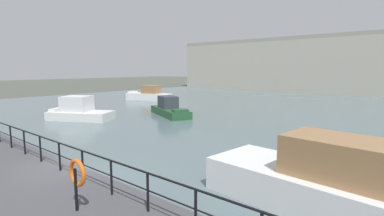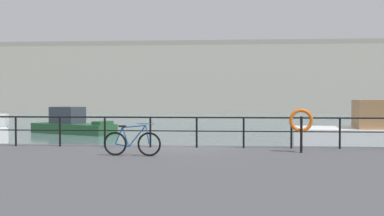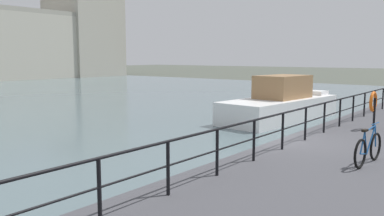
# 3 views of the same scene
# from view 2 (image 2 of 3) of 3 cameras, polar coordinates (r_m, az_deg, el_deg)

# --- Properties ---
(ground_plane) EXTENTS (240.00, 240.00, 0.00)m
(ground_plane) POSITION_cam_2_polar(r_m,az_deg,el_deg) (17.05, -0.44, -7.41)
(ground_plane) COLOR #4C5147
(water_basin) EXTENTS (80.00, 60.00, 0.01)m
(water_basin) POSITION_cam_2_polar(r_m,az_deg,el_deg) (47.08, 2.67, -1.72)
(water_basin) COLOR slate
(water_basin) RESTS_ON ground_plane
(quay_promenade) EXTENTS (56.00, 13.00, 0.84)m
(quay_promenade) POSITION_cam_2_polar(r_m,az_deg,el_deg) (10.61, -3.45, -10.57)
(quay_promenade) COLOR #47474C
(quay_promenade) RESTS_ON ground_plane
(harbor_building) EXTENTS (77.77, 11.26, 14.67)m
(harbor_building) POSITION_cam_2_polar(r_m,az_deg,el_deg) (73.11, 7.90, 3.69)
(harbor_building) COLOR #B2AD9E
(harbor_building) RESTS_ON ground_plane
(moored_red_daysailer) EXTENTS (6.53, 4.45, 1.86)m
(moored_red_daysailer) POSITION_cam_2_polar(r_m,az_deg,el_deg) (33.55, -14.50, -1.97)
(moored_red_daysailer) COLOR #23512D
(moored_red_daysailer) RESTS_ON water_basin
(quay_railing) EXTENTS (19.55, 0.07, 1.08)m
(quay_railing) POSITION_cam_2_polar(r_m,az_deg,el_deg) (16.10, 0.58, -2.28)
(quay_railing) COLOR black
(quay_railing) RESTS_ON quay_promenade
(parked_bicycle) EXTENTS (1.77, 0.19, 0.98)m
(parked_bicycle) POSITION_cam_2_polar(r_m,az_deg,el_deg) (14.03, -7.38, -4.28)
(parked_bicycle) COLOR black
(parked_bicycle) RESTS_ON quay_promenade
(life_ring_stand) EXTENTS (0.75, 0.16, 1.40)m
(life_ring_stand) POSITION_cam_2_polar(r_m,az_deg,el_deg) (15.10, 13.25, -1.67)
(life_ring_stand) COLOR black
(life_ring_stand) RESTS_ON quay_promenade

